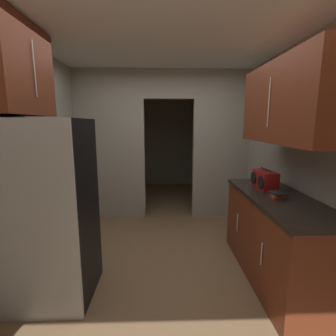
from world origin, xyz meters
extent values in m
plane|color=brown|center=(0.00, 0.00, 0.00)|extent=(20.00, 20.00, 0.00)
cube|color=silver|center=(0.00, 0.52, 2.62)|extent=(3.44, 7.49, 0.06)
cube|color=#9E998C|center=(-0.92, 1.75, 1.30)|extent=(1.20, 0.12, 2.59)
cube|color=#9E998C|center=(1.03, 1.75, 1.30)|extent=(0.98, 0.12, 2.59)
cube|color=#9E998C|center=(0.11, 1.75, 2.35)|extent=(0.86, 0.12, 0.49)
cube|color=gray|center=(0.00, 4.18, 1.30)|extent=(3.04, 0.10, 2.59)
cube|color=gray|center=(-1.47, 2.96, 1.30)|extent=(0.10, 2.44, 2.59)
cube|color=gray|center=(1.47, 2.96, 1.30)|extent=(0.10, 2.44, 2.59)
cube|color=#9E998C|center=(1.57, -0.38, 1.30)|extent=(0.10, 4.25, 2.59)
cube|color=black|center=(-1.11, -0.36, 0.87)|extent=(0.79, 0.69, 1.73)
cube|color=#B7BABC|center=(-1.11, -0.72, 0.87)|extent=(0.79, 0.03, 1.73)
cube|color=maroon|center=(1.20, -0.18, 0.45)|extent=(0.59, 1.66, 0.89)
cube|color=black|center=(1.20, -0.18, 0.91)|extent=(0.63, 1.66, 0.04)
cylinder|color=#B7BABC|center=(0.90, -0.54, 0.49)|extent=(0.01, 0.01, 0.22)
cylinder|color=#B7BABC|center=(0.90, 0.19, 0.49)|extent=(0.01, 0.01, 0.22)
cube|color=maroon|center=(1.20, -0.18, 1.89)|extent=(0.34, 1.50, 0.79)
cylinder|color=#B7BABC|center=(1.02, -0.18, 1.89)|extent=(0.01, 0.01, 0.48)
cube|color=maroon|center=(-1.34, -0.28, 2.17)|extent=(0.34, 0.87, 0.81)
cylinder|color=#B7BABC|center=(-1.16, -0.28, 2.17)|extent=(0.01, 0.01, 0.49)
cube|color=maroon|center=(1.17, 0.13, 1.04)|extent=(0.18, 0.36, 0.21)
cylinder|color=#262626|center=(1.17, 0.13, 1.16)|extent=(0.02, 0.25, 0.02)
cylinder|color=black|center=(1.08, 0.03, 1.04)|extent=(0.01, 0.15, 0.15)
cylinder|color=black|center=(1.08, 0.24, 1.04)|extent=(0.01, 0.15, 0.15)
cube|color=red|center=(1.14, -0.24, 0.95)|extent=(0.11, 0.15, 0.02)
cube|color=gold|center=(1.15, -0.24, 0.97)|extent=(0.14, 0.14, 0.02)
cube|color=black|center=(1.15, -0.25, 0.99)|extent=(0.16, 0.18, 0.02)
camera|label=1|loc=(-0.04, -2.63, 1.69)|focal=26.43mm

